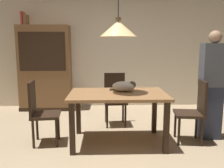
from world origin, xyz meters
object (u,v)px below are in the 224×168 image
chair_left_side (40,110)px  cat_sleeping (124,86)px  book_red_tall (23,19)px  person_standing (212,86)px  chair_far_back (115,96)px  dining_table (118,100)px  chair_right_side (194,109)px  book_brown_thick (26,20)px  hutch_bookcase (45,70)px  pendant_lamp (118,28)px

chair_left_side → cat_sleeping: 1.28m
cat_sleeping → book_red_tall: bearing=137.8°
chair_left_side → person_standing: person_standing is taller
chair_far_back → person_standing: 1.65m
chair_left_side → book_red_tall: size_ratio=3.32×
chair_left_side → cat_sleeping: chair_left_side is taller
dining_table → chair_left_side: chair_left_side is taller
chair_right_side → book_brown_thick: size_ratio=3.88×
book_red_tall → person_standing: book_red_tall is taller
chair_left_side → chair_far_back: bearing=38.3°
dining_table → chair_right_side: chair_right_side is taller
chair_right_side → hutch_bookcase: (-2.63, 1.97, 0.38)m
chair_left_side → cat_sleeping: (1.23, 0.13, 0.32)m
person_standing → book_brown_thick: bearing=151.0°
chair_right_side → hutch_bookcase: 3.30m
chair_right_side → person_standing: bearing=25.1°
book_red_tall → person_standing: 4.00m
dining_table → cat_sleeping: bearing=51.1°
chair_right_side → book_brown_thick: 3.86m
book_red_tall → book_brown_thick: 0.07m
chair_right_side → person_standing: (0.31, 0.14, 0.32)m
chair_right_side → dining_table: bearing=179.5°
cat_sleeping → person_standing: (1.33, 0.01, 0.00)m
book_brown_thick → chair_far_back: bearing=-30.3°
chair_left_side → chair_far_back: same height
book_red_tall → chair_far_back: bearing=-29.4°
chair_far_back → book_red_tall: bearing=150.6°
book_brown_thick → cat_sleeping: bearing=-43.1°
hutch_bookcase → cat_sleeping: bearing=-48.9°
chair_right_side → person_standing: size_ratio=0.56×
chair_far_back → book_red_tall: 2.66m
chair_right_side → pendant_lamp: 1.61m
chair_right_side → book_brown_thick: book_brown_thick is taller
chair_right_side → person_standing: person_standing is taller
person_standing → cat_sleeping: bearing=-179.6°
chair_right_side → pendant_lamp: (-1.13, 0.01, 1.15)m
pendant_lamp → person_standing: bearing=5.3°
chair_left_side → book_red_tall: (-0.80, 1.97, 1.48)m
cat_sleeping → hutch_bookcase: hutch_bookcase is taller
dining_table → person_standing: (1.43, 0.13, 0.18)m
book_brown_thick → book_red_tall: bearing=180.0°
cat_sleeping → book_brown_thick: book_brown_thick is taller
dining_table → hutch_bookcase: 2.48m
pendant_lamp → chair_right_side: bearing=-0.5°
chair_far_back → person_standing: size_ratio=0.56×
chair_right_side → hutch_bookcase: size_ratio=0.50×
book_brown_thick → chair_right_side: bearing=-33.4°
chair_far_back → cat_sleeping: bearing=-82.1°
chair_right_side → chair_far_back: size_ratio=1.00×
chair_right_side → book_red_tall: size_ratio=3.32×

